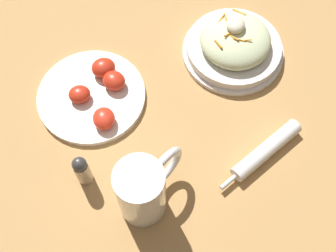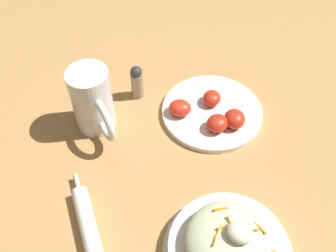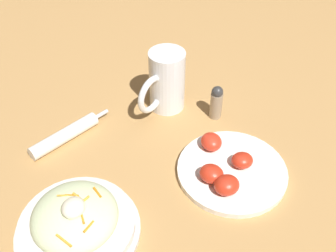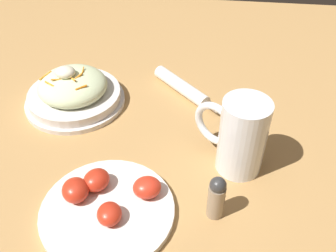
{
  "view_description": "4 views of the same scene",
  "coord_description": "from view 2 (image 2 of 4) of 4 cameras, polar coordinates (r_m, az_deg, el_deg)",
  "views": [
    {
      "loc": [
        0.31,
        0.04,
        0.75
      ],
      "look_at": [
        -0.02,
        0.01,
        0.09
      ],
      "focal_mm": 46.25,
      "sensor_mm": 36.0,
      "label": 1
    },
    {
      "loc": [
        -0.26,
        0.39,
        0.63
      ],
      "look_at": [
        -0.07,
        -0.02,
        0.08
      ],
      "focal_mm": 41.4,
      "sensor_mm": 36.0,
      "label": 2
    },
    {
      "loc": [
        -0.63,
        -0.03,
        0.6
      ],
      "look_at": [
        -0.06,
        -0.03,
        0.08
      ],
      "focal_mm": 42.63,
      "sensor_mm": 36.0,
      "label": 3
    },
    {
      "loc": [
        0.03,
        -0.51,
        0.51
      ],
      "look_at": [
        -0.03,
        0.01,
        0.06
      ],
      "focal_mm": 40.99,
      "sensor_mm": 36.0,
      "label": 4
    }
  ],
  "objects": [
    {
      "name": "ground_plane",
      "position": [
        0.78,
        -5.1,
        -3.03
      ],
      "size": [
        1.43,
        1.43,
        0.0
      ],
      "primitive_type": "plane",
      "color": "#B2844C"
    },
    {
      "name": "salad_plate",
      "position": [
        0.65,
        9.03,
        -17.1
      ],
      "size": [
        0.21,
        0.21,
        0.09
      ],
      "color": "silver",
      "rests_on": "ground_plane"
    },
    {
      "name": "beer_mug",
      "position": [
        0.78,
        -10.92,
        3.23
      ],
      "size": [
        0.13,
        0.1,
        0.14
      ],
      "color": "white",
      "rests_on": "ground_plane"
    },
    {
      "name": "napkin_roll",
      "position": [
        0.69,
        -11.63,
        -14.59
      ],
      "size": [
        0.15,
        0.15,
        0.03
      ],
      "color": "white",
      "rests_on": "ground_plane"
    },
    {
      "name": "tomato_plate",
      "position": [
        0.83,
        6.46,
        2.04
      ],
      "size": [
        0.21,
        0.21,
        0.05
      ],
      "color": "white",
      "rests_on": "ground_plane"
    },
    {
      "name": "salt_shaker",
      "position": [
        0.85,
        -4.58,
        6.54
      ],
      "size": [
        0.03,
        0.03,
        0.08
      ],
      "color": "gray",
      "rests_on": "ground_plane"
    }
  ]
}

